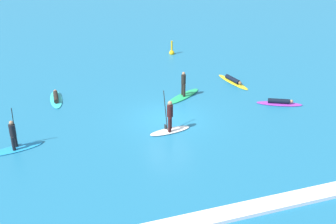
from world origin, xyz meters
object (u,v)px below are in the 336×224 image
(surfer_on_purple_board, at_px, (280,102))
(surfer_on_teal_board, at_px, (56,98))
(marker_buoy, at_px, (172,52))
(surfer_on_green_board, at_px, (183,92))
(surfer_on_white_board, at_px, (170,123))
(surfer_on_blue_board, at_px, (14,142))
(surfer_on_yellow_board, at_px, (233,81))

(surfer_on_purple_board, relative_size, surfer_on_teal_board, 1.01)
(surfer_on_purple_board, xyz_separation_m, marker_buoy, (-3.47, 11.03, 0.08))
(surfer_on_green_board, relative_size, surfer_on_teal_board, 1.07)
(surfer_on_white_board, height_order, marker_buoy, surfer_on_white_board)
(surfer_on_purple_board, xyz_separation_m, surfer_on_green_board, (-5.41, 2.93, 0.21))
(surfer_on_white_board, height_order, surfer_on_teal_board, surfer_on_white_board)
(surfer_on_white_board, distance_m, marker_buoy, 12.93)
(surfer_on_blue_board, bearing_deg, surfer_on_green_board, 6.75)
(surfer_on_purple_board, relative_size, surfer_on_yellow_board, 0.89)
(surfer_on_white_board, distance_m, surfer_on_blue_board, 8.34)
(surfer_on_purple_board, relative_size, surfer_on_blue_board, 0.96)
(surfer_on_white_board, bearing_deg, surfer_on_blue_board, -11.63)
(surfer_on_teal_board, height_order, marker_buoy, marker_buoy)
(surfer_on_yellow_board, bearing_deg, marker_buoy, -175.43)
(surfer_on_purple_board, bearing_deg, marker_buoy, 133.15)
(surfer_on_purple_board, distance_m, surfer_on_teal_board, 14.30)
(surfer_on_yellow_board, bearing_deg, surfer_on_teal_board, -107.71)
(surfer_on_white_board, height_order, surfer_on_blue_board, surfer_on_white_board)
(surfer_on_white_board, height_order, surfer_on_yellow_board, surfer_on_white_board)
(surfer_on_teal_board, xyz_separation_m, marker_buoy, (9.89, 5.93, 0.08))
(surfer_on_white_board, bearing_deg, surfer_on_yellow_board, -147.30)
(surfer_on_purple_board, height_order, surfer_on_green_board, surfer_on_green_board)
(surfer_on_blue_board, xyz_separation_m, surfer_on_yellow_board, (14.73, 4.53, -0.32))
(surfer_on_green_board, xyz_separation_m, marker_buoy, (1.94, 8.10, -0.13))
(surfer_on_blue_board, height_order, marker_buoy, surfer_on_blue_board)
(surfer_on_white_board, xyz_separation_m, marker_buoy, (4.24, 12.21, -0.33))
(surfer_on_blue_board, distance_m, marker_buoy, 17.00)
(surfer_on_white_board, xyz_separation_m, surfer_on_purple_board, (7.70, 1.18, -0.42))
(surfer_on_purple_board, relative_size, marker_buoy, 2.34)
(surfer_on_teal_board, bearing_deg, surfer_on_purple_board, -107.97)
(surfer_on_yellow_board, bearing_deg, surfer_on_blue_board, -85.81)
(surfer_on_white_board, relative_size, surfer_on_green_board, 0.82)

